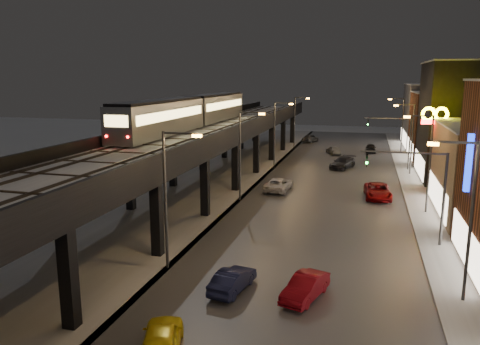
# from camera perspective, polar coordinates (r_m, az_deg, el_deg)

# --- Properties ---
(road_surface) EXTENTS (17.00, 120.00, 0.06)m
(road_surface) POSITION_cam_1_polar(r_m,az_deg,el_deg) (50.03, 10.32, -2.81)
(road_surface) COLOR #46474D
(road_surface) RESTS_ON ground
(sidewalk_right) EXTENTS (4.00, 120.00, 0.14)m
(sidewalk_right) POSITION_cam_1_polar(r_m,az_deg,el_deg) (50.25, 21.77, -3.35)
(sidewalk_right) COLOR #9FA1A8
(sidewalk_right) RESTS_ON ground
(under_viaduct_pavement) EXTENTS (11.00, 120.00, 0.06)m
(under_viaduct_pavement) POSITION_cam_1_polar(r_m,az_deg,el_deg) (52.81, -4.43, -1.90)
(under_viaduct_pavement) COLOR #9FA1A8
(under_viaduct_pavement) RESTS_ON ground
(elevated_viaduct) EXTENTS (9.00, 100.00, 6.30)m
(elevated_viaduct) POSITION_cam_1_polar(r_m,az_deg,el_deg) (48.87, -5.77, 3.66)
(elevated_viaduct) COLOR black
(elevated_viaduct) RESTS_ON ground
(viaduct_trackbed) EXTENTS (8.40, 100.00, 0.32)m
(viaduct_trackbed) POSITION_cam_1_polar(r_m,az_deg,el_deg) (48.89, -5.75, 4.57)
(viaduct_trackbed) COLOR #B2B7C1
(viaduct_trackbed) RESTS_ON elevated_viaduct
(viaduct_parapet_streetside) EXTENTS (0.30, 100.00, 1.10)m
(viaduct_parapet_streetside) POSITION_cam_1_polar(r_m,az_deg,el_deg) (47.49, -0.81, 4.99)
(viaduct_parapet_streetside) COLOR black
(viaduct_parapet_streetside) RESTS_ON elevated_viaduct
(viaduct_parapet_far) EXTENTS (0.30, 100.00, 1.10)m
(viaduct_parapet_far) POSITION_cam_1_polar(r_m,az_deg,el_deg) (50.57, -10.37, 5.20)
(viaduct_parapet_far) COLOR black
(viaduct_parapet_far) RESTS_ON elevated_viaduct
(building_d) EXTENTS (12.20, 13.20, 14.16)m
(building_d) POSITION_cam_1_polar(r_m,az_deg,el_deg) (62.87, 26.86, 5.56)
(building_d) COLOR black
(building_d) RESTS_ON ground
(building_e) EXTENTS (12.20, 12.20, 10.16)m
(building_e) POSITION_cam_1_polar(r_m,az_deg,el_deg) (76.75, 24.69, 5.10)
(building_e) COLOR #632E15
(building_e) RESTS_ON ground
(building_f) EXTENTS (12.20, 16.20, 11.16)m
(building_f) POSITION_cam_1_polar(r_m,az_deg,el_deg) (90.50, 23.31, 6.35)
(building_f) COLOR #45464D
(building_f) RESTS_ON ground
(streetlight_left_1) EXTENTS (2.57, 0.28, 9.00)m
(streetlight_left_1) POSITION_cam_1_polar(r_m,az_deg,el_deg) (29.70, -8.64, -2.25)
(streetlight_left_1) COLOR #38383A
(streetlight_left_1) RESTS_ON ground
(streetlight_right_1) EXTENTS (2.56, 0.28, 9.00)m
(streetlight_right_1) POSITION_cam_1_polar(r_m,az_deg,el_deg) (27.80, 25.87, -4.24)
(streetlight_right_1) COLOR #38383A
(streetlight_right_1) RESTS_ON ground
(streetlight_left_2) EXTENTS (2.57, 0.28, 9.00)m
(streetlight_left_2) POSITION_cam_1_polar(r_m,az_deg,el_deg) (46.43, 0.31, 2.83)
(streetlight_left_2) COLOR #38383A
(streetlight_left_2) RESTS_ON ground
(streetlight_right_2) EXTENTS (2.56, 0.28, 9.00)m
(streetlight_right_2) POSITION_cam_1_polar(r_m,az_deg,el_deg) (45.23, 21.82, 1.77)
(streetlight_right_2) COLOR #38383A
(streetlight_right_2) RESTS_ON ground
(streetlight_left_3) EXTENTS (2.57, 0.28, 9.00)m
(streetlight_left_3) POSITION_cam_1_polar(r_m,az_deg,el_deg) (63.85, 4.48, 5.17)
(streetlight_left_3) COLOR #38383A
(streetlight_left_3) RESTS_ON ground
(streetlight_right_3) EXTENTS (2.56, 0.28, 9.00)m
(streetlight_right_3) POSITION_cam_1_polar(r_m,az_deg,el_deg) (62.99, 20.04, 4.42)
(streetlight_right_3) COLOR #38383A
(streetlight_right_3) RESTS_ON ground
(streetlight_left_4) EXTENTS (2.57, 0.28, 9.00)m
(streetlight_left_4) POSITION_cam_1_polar(r_m,az_deg,el_deg) (81.52, 6.86, 6.49)
(streetlight_left_4) COLOR #38383A
(streetlight_left_4) RESTS_ON ground
(streetlight_right_4) EXTENTS (2.56, 0.28, 9.00)m
(streetlight_right_4) POSITION_cam_1_polar(r_m,az_deg,el_deg) (80.85, 19.04, 5.90)
(streetlight_right_4) COLOR #38383A
(streetlight_right_4) RESTS_ON ground
(traffic_light_rig_a) EXTENTS (6.10, 0.34, 7.00)m
(traffic_light_rig_a) POSITION_cam_1_polar(r_m,az_deg,el_deg) (36.47, 21.89, -1.58)
(traffic_light_rig_a) COLOR #38383A
(traffic_light_rig_a) RESTS_ON ground
(traffic_light_rig_b) EXTENTS (6.10, 0.34, 7.00)m
(traffic_light_rig_b) POSITION_cam_1_polar(r_m,az_deg,el_deg) (65.97, 19.02, 4.14)
(traffic_light_rig_b) COLOR #38383A
(traffic_light_rig_b) RESTS_ON ground
(subway_train) EXTENTS (2.92, 35.01, 3.48)m
(subway_train) POSITION_cam_1_polar(r_m,az_deg,el_deg) (55.58, -5.83, 7.43)
(subway_train) COLOR gray
(subway_train) RESTS_ON viaduct_trackbed
(car_taxi) EXTENTS (3.03, 4.72, 1.49)m
(car_taxi) POSITION_cam_1_polar(r_m,az_deg,el_deg) (22.36, -9.56, -19.55)
(car_taxi) COLOR yellow
(car_taxi) RESTS_ON ground
(car_near_white) EXTENTS (2.04, 4.18, 1.32)m
(car_near_white) POSITION_cam_1_polar(r_m,az_deg,el_deg) (27.83, -0.90, -13.06)
(car_near_white) COLOR #131738
(car_near_white) RESTS_ON ground
(car_mid_silver) EXTENTS (2.70, 5.36, 1.45)m
(car_mid_silver) POSITION_cam_1_polar(r_m,az_deg,el_deg) (51.28, 4.70, -1.51)
(car_mid_silver) COLOR silver
(car_mid_silver) RESTS_ON ground
(car_mid_dark) EXTENTS (3.01, 4.61, 1.24)m
(car_mid_dark) POSITION_cam_1_polar(r_m,az_deg,el_deg) (77.49, 11.34, 2.65)
(car_mid_dark) COLOR gray
(car_mid_dark) RESTS_ON ground
(car_far_white) EXTENTS (3.13, 4.78, 1.51)m
(car_far_white) POSITION_cam_1_polar(r_m,az_deg,el_deg) (90.93, 8.57, 4.11)
(car_far_white) COLOR #4F5155
(car_far_white) RESTS_ON ground
(car_onc_silver) EXTENTS (2.52, 4.28, 1.33)m
(car_onc_silver) POSITION_cam_1_polar(r_m,az_deg,el_deg) (27.19, 7.96, -13.77)
(car_onc_silver) COLOR maroon
(car_onc_silver) RESTS_ON ground
(car_onc_dark) EXTENTS (2.89, 5.62, 1.52)m
(car_onc_dark) POSITION_cam_1_polar(r_m,az_deg,el_deg) (49.97, 16.44, -2.25)
(car_onc_dark) COLOR maroon
(car_onc_dark) RESTS_ON ground
(car_onc_white) EXTENTS (3.74, 5.63, 1.52)m
(car_onc_white) POSITION_cam_1_polar(r_m,az_deg,el_deg) (65.36, 12.39, 1.11)
(car_onc_white) COLOR black
(car_onc_white) RESTS_ON ground
(car_onc_red) EXTENTS (1.72, 4.05, 1.37)m
(car_onc_red) POSITION_cam_1_polar(r_m,az_deg,el_deg) (80.65, 15.65, 2.83)
(car_onc_red) COLOR black
(car_onc_red) RESTS_ON ground
(sign_mcdonalds) EXTENTS (2.77, 0.75, 9.33)m
(sign_mcdonalds) POSITION_cam_1_polar(r_m,az_deg,el_deg) (51.92, 22.58, 5.38)
(sign_mcdonalds) COLOR #38383A
(sign_mcdonalds) RESTS_ON ground
(sign_carwash) EXTENTS (1.68, 0.35, 8.72)m
(sign_carwash) POSITION_cam_1_polar(r_m,az_deg,el_deg) (33.85, 27.10, -0.08)
(sign_carwash) COLOR #38383A
(sign_carwash) RESTS_ON ground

